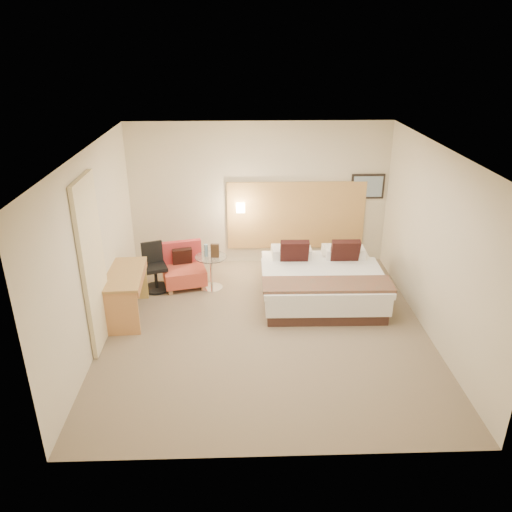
{
  "coord_description": "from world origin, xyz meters",
  "views": [
    {
      "loc": [
        -0.36,
        -6.44,
        4.05
      ],
      "look_at": [
        -0.13,
        0.4,
        1.03
      ],
      "focal_mm": 35.0,
      "sensor_mm": 36.0,
      "label": 1
    }
  ],
  "objects_px": {
    "lounge_chair": "(184,269)",
    "side_table": "(211,271)",
    "bed": "(321,281)",
    "desk": "(127,282)",
    "desk_chair": "(155,271)"
  },
  "relations": [
    {
      "from": "desk",
      "to": "desk_chair",
      "type": "relative_size",
      "value": 1.49
    },
    {
      "from": "lounge_chair",
      "to": "side_table",
      "type": "relative_size",
      "value": 1.39
    },
    {
      "from": "desk",
      "to": "desk_chair",
      "type": "height_order",
      "value": "desk_chair"
    },
    {
      "from": "side_table",
      "to": "desk",
      "type": "xyz_separation_m",
      "value": [
        -1.24,
        -0.9,
        0.25
      ]
    },
    {
      "from": "lounge_chair",
      "to": "side_table",
      "type": "xyz_separation_m",
      "value": [
        0.5,
        -0.16,
        0.04
      ]
    },
    {
      "from": "desk_chair",
      "to": "lounge_chair",
      "type": "bearing_deg",
      "value": 16.53
    },
    {
      "from": "desk",
      "to": "side_table",
      "type": "bearing_deg",
      "value": 35.94
    },
    {
      "from": "bed",
      "to": "lounge_chair",
      "type": "height_order",
      "value": "bed"
    },
    {
      "from": "bed",
      "to": "desk",
      "type": "height_order",
      "value": "bed"
    },
    {
      "from": "desk",
      "to": "bed",
      "type": "bearing_deg",
      "value": 9.22
    },
    {
      "from": "lounge_chair",
      "to": "desk_chair",
      "type": "relative_size",
      "value": 1.02
    },
    {
      "from": "bed",
      "to": "desk_chair",
      "type": "height_order",
      "value": "bed"
    },
    {
      "from": "bed",
      "to": "lounge_chair",
      "type": "distance_m",
      "value": 2.4
    },
    {
      "from": "lounge_chair",
      "to": "side_table",
      "type": "bearing_deg",
      "value": -18.07
    },
    {
      "from": "desk",
      "to": "desk_chair",
      "type": "xyz_separation_m",
      "value": [
        0.27,
        0.92,
        -0.25
      ]
    }
  ]
}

